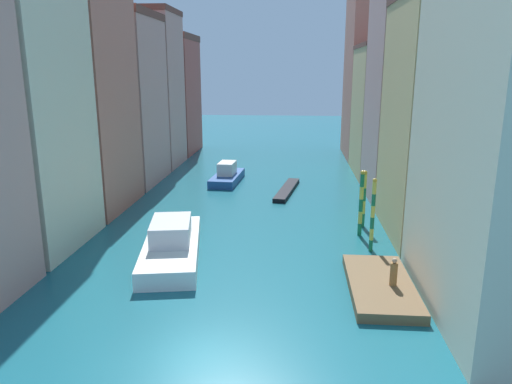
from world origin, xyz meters
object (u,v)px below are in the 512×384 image
object	(u,v)px
waterfront_dock	(380,286)
vaporetto_white	(172,244)
person_on_dock	(394,273)
mooring_pole_2	(363,198)
mooring_pole_1	(361,203)
motorboat_0	(227,175)
mooring_pole_0	(373,215)
gondola_black	(287,190)

from	to	relation	value
waterfront_dock	vaporetto_white	distance (m)	12.22
person_on_dock	vaporetto_white	size ratio (longest dim) A/B	0.14
waterfront_dock	mooring_pole_2	distance (m)	10.56
person_on_dock	vaporetto_white	bearing A→B (deg)	161.71
mooring_pole_1	motorboat_0	xyz separation A→B (m)	(-11.13, 15.07, -1.63)
waterfront_dock	mooring_pole_2	xyz separation A→B (m)	(0.43, 10.39, 1.83)
waterfront_dock	vaporetto_white	bearing A→B (deg)	162.92
waterfront_dock	mooring_pole_0	world-z (taller)	mooring_pole_0
mooring_pole_1	vaporetto_white	bearing A→B (deg)	-157.74
waterfront_dock	mooring_pole_2	world-z (taller)	mooring_pole_2
waterfront_dock	gondola_black	size ratio (longest dim) A/B	0.85
vaporetto_white	motorboat_0	world-z (taller)	vaporetto_white
gondola_black	motorboat_0	xyz separation A→B (m)	(-6.02, 3.47, 0.48)
mooring_pole_0	waterfront_dock	bearing A→B (deg)	-93.27
mooring_pole_2	gondola_black	size ratio (longest dim) A/B	0.49
motorboat_0	person_on_dock	bearing A→B (deg)	-63.96
mooring_pole_0	mooring_pole_1	xyz separation A→B (m)	(-0.33, 2.88, -0.05)
mooring_pole_0	motorboat_0	xyz separation A→B (m)	(-11.45, 17.94, -1.68)
vaporetto_white	gondola_black	xyz separation A→B (m)	(6.55, 16.36, -0.61)
waterfront_dock	mooring_pole_1	size ratio (longest dim) A/B	1.55
waterfront_dock	mooring_pole_1	world-z (taller)	mooring_pole_1
mooring_pole_2	vaporetto_white	world-z (taller)	mooring_pole_2
motorboat_0	gondola_black	bearing A→B (deg)	-29.98
gondola_black	vaporetto_white	bearing A→B (deg)	-111.81
person_on_dock	mooring_pole_2	xyz separation A→B (m)	(-0.09, 10.83, 0.91)
person_on_dock	mooring_pole_0	world-z (taller)	mooring_pole_0
waterfront_dock	mooring_pole_1	distance (m)	8.60
waterfront_dock	motorboat_0	size ratio (longest dim) A/B	1.02
mooring_pole_1	gondola_black	world-z (taller)	mooring_pole_1
mooring_pole_0	gondola_black	distance (m)	15.61
mooring_pole_2	motorboat_0	xyz separation A→B (m)	(-11.57, 13.03, -1.42)
motorboat_0	waterfront_dock	bearing A→B (deg)	-64.56
waterfront_dock	person_on_dock	world-z (taller)	person_on_dock
person_on_dock	mooring_pole_1	world-z (taller)	mooring_pole_1
gondola_black	mooring_pole_0	bearing A→B (deg)	-69.41
mooring_pole_1	gondola_black	distance (m)	12.84
person_on_dock	motorboat_0	bearing A→B (deg)	116.04
mooring_pole_2	person_on_dock	bearing A→B (deg)	-89.52
gondola_black	motorboat_0	distance (m)	6.97
vaporetto_white	mooring_pole_1	bearing A→B (deg)	22.26
mooring_pole_2	vaporetto_white	distance (m)	13.94
mooring_pole_2	vaporetto_white	xyz separation A→B (m)	(-12.10, -6.81, -1.29)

